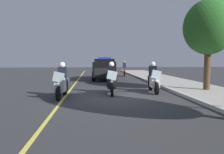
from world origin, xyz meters
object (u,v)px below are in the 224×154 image
police_motorcycle_lead_left (62,83)px  police_motorcycle_lead_right (112,81)px  police_suv (105,68)px  tree_mid_block (209,28)px  police_motorcycle_trailing (153,80)px  cyclist_background (124,69)px

police_motorcycle_lead_left → police_motorcycle_lead_right: same height
police_suv → tree_mid_block: tree_mid_block is taller
police_motorcycle_trailing → cyclist_background: bearing=179.9°
police_motorcycle_lead_left → police_motorcycle_lead_right: 2.65m
tree_mid_block → police_motorcycle_lead_left: bearing=-80.4°
police_motorcycle_lead_right → police_suv: 8.00m
police_motorcycle_lead_right → police_motorcycle_trailing: size_ratio=1.00×
cyclist_background → tree_mid_block: (11.22, 3.17, 2.80)m
police_motorcycle_lead_right → tree_mid_block: bearing=94.7°
police_motorcycle_lead_left → tree_mid_block: bearing=99.6°
police_motorcycle_lead_left → police_motorcycle_trailing: size_ratio=1.00×
police_motorcycle_lead_right → police_motorcycle_trailing: (-0.33, 2.38, 0.00)m
police_motorcycle_lead_left → tree_mid_block: 8.70m
police_motorcycle_lead_right → cyclist_background: (-11.68, 2.41, 0.14)m
police_suv → tree_mid_block: 9.69m
police_motorcycle_trailing → cyclist_background: size_ratio=1.22×
police_motorcycle_lead_right → tree_mid_block: (-0.46, 5.57, 2.95)m
police_motorcycle_lead_left → police_motorcycle_trailing: bearing=104.2°
police_suv → cyclist_background: size_ratio=2.85×
police_suv → police_motorcycle_trailing: bearing=16.9°
police_motorcycle_lead_left → cyclist_background: bearing=158.7°
police_motorcycle_trailing → cyclist_background: 11.35m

